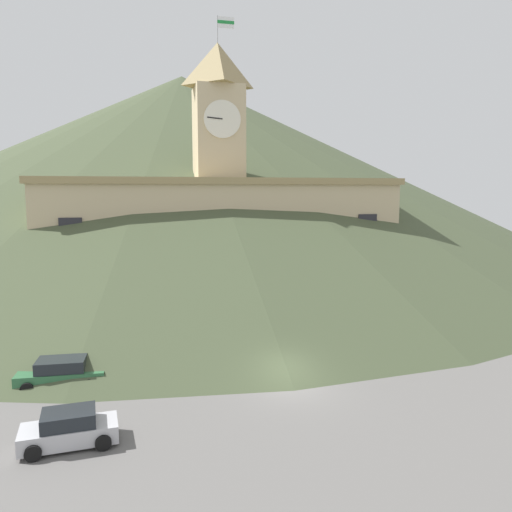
{
  "coord_description": "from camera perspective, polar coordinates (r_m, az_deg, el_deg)",
  "views": [
    {
      "loc": [
        -7.99,
        -24.75,
        10.59
      ],
      "look_at": [
        0.0,
        8.28,
        6.13
      ],
      "focal_mm": 35.0,
      "sensor_mm": 36.0,
      "label": 1
    }
  ],
  "objects": [
    {
      "name": "car_green_wagon",
      "position": [
        29.78,
        -21.31,
        -12.42
      ],
      "size": [
        4.69,
        2.32,
        1.55
      ],
      "rotation": [
        0.0,
        0.0,
        -0.05
      ],
      "color": "#2D663D",
      "rests_on": "ground"
    },
    {
      "name": "car_white_taxi",
      "position": [
        35.39,
        -21.86,
        -9.32
      ],
      "size": [
        4.64,
        2.44,
        1.5
      ],
      "rotation": [
        0.0,
        0.0,
        3.06
      ],
      "color": "white",
      "rests_on": "ground"
    },
    {
      "name": "car_blue_van",
      "position": [
        41.48,
        12.79,
        -6.14
      ],
      "size": [
        5.12,
        2.41,
        2.1
      ],
      "rotation": [
        0.0,
        0.0,
        3.15
      ],
      "color": "#284C99",
      "rests_on": "ground"
    },
    {
      "name": "hillside_backdrop",
      "position": [
        85.06,
        -8.32,
        10.05
      ],
      "size": [
        120.76,
        120.76,
        29.06
      ],
      "primitive_type": "cone",
      "color": "#424C33",
      "rests_on": "ground"
    },
    {
      "name": "ground_plane",
      "position": [
        28.08,
        4.11,
        -14.7
      ],
      "size": [
        160.0,
        160.0,
        0.0
      ],
      "primitive_type": "plane",
      "color": "#605E5B"
    },
    {
      "name": "street_lamp_right",
      "position": [
        44.32,
        5.64,
        -2.01
      ],
      "size": [
        1.26,
        0.36,
        4.5
      ],
      "color": "black",
      "rests_on": "ground"
    },
    {
      "name": "banner_fence",
      "position": [
        42.21,
        -2.34,
        -5.61
      ],
      "size": [
        32.31,
        0.12,
        2.08
      ],
      "color": "#1E8438",
      "rests_on": "ground"
    },
    {
      "name": "street_lamp_far_right",
      "position": [
        41.98,
        -10.19,
        -2.8
      ],
      "size": [
        1.26,
        0.36,
        4.31
      ],
      "color": "black",
      "rests_on": "ground"
    },
    {
      "name": "car_silver_hatch",
      "position": [
        23.38,
        -20.56,
        -18.07
      ],
      "size": [
        4.03,
        2.27,
        1.5
      ],
      "rotation": [
        0.0,
        0.0,
        3.22
      ],
      "color": "#B7B7BC",
      "rests_on": "ground"
    },
    {
      "name": "civic_building",
      "position": [
        49.22,
        -4.22,
        2.87
      ],
      "size": [
        33.47,
        11.47,
        26.8
      ],
      "color": "#C6B289",
      "rests_on": "ground"
    },
    {
      "name": "pedestrian",
      "position": [
        39.99,
        5.8,
        -6.46
      ],
      "size": [
        0.54,
        0.54,
        1.82
      ],
      "rotation": [
        0.0,
        0.0,
        2.17
      ],
      "color": "olive",
      "rests_on": "ground"
    }
  ]
}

